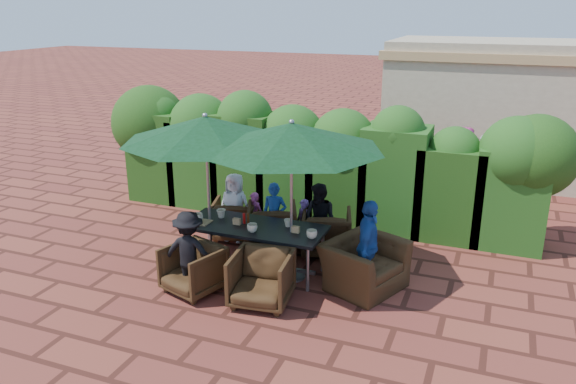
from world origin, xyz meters
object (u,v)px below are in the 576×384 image
(umbrella_left, at_px, (206,129))
(chair_far_right, at_px, (326,230))
(chair_near_left, at_px, (193,267))
(umbrella_right, at_px, (292,136))
(chair_far_left, at_px, (235,217))
(chair_far_mid, at_px, (272,224))
(chair_near_right, at_px, (261,276))
(dining_table, at_px, (254,230))
(chair_end_right, at_px, (364,257))

(umbrella_left, xyz_separation_m, chair_far_right, (1.61, 1.05, -1.80))
(umbrella_left, distance_m, chair_near_left, 2.06)
(umbrella_right, height_order, chair_far_left, umbrella_right)
(umbrella_right, bearing_deg, chair_far_mid, 127.38)
(chair_near_right, bearing_deg, chair_far_mid, 101.65)
(chair_far_mid, bearing_deg, chair_near_left, 53.70)
(dining_table, height_order, chair_far_mid, chair_far_mid)
(chair_far_left, bearing_deg, umbrella_left, 80.03)
(dining_table, distance_m, umbrella_right, 1.66)
(umbrella_left, relative_size, chair_end_right, 2.34)
(dining_table, distance_m, chair_far_left, 1.41)
(umbrella_left, xyz_separation_m, umbrella_right, (1.38, 0.01, 0.00))
(dining_table, xyz_separation_m, chair_far_left, (-0.88, 1.06, -0.29))
(umbrella_right, distance_m, chair_far_mid, 2.15)
(dining_table, relative_size, umbrella_left, 0.86)
(umbrella_right, relative_size, chair_near_left, 3.51)
(chair_far_mid, bearing_deg, chair_far_left, -33.09)
(umbrella_left, distance_m, chair_far_left, 2.13)
(dining_table, xyz_separation_m, chair_near_right, (0.52, -0.91, -0.26))
(chair_far_mid, bearing_deg, chair_near_right, 85.59)
(dining_table, relative_size, chair_near_right, 2.68)
(umbrella_right, bearing_deg, chair_end_right, 4.11)
(chair_near_right, bearing_deg, umbrella_left, 138.45)
(chair_far_right, distance_m, chair_near_left, 2.42)
(chair_end_right, bearing_deg, chair_far_right, 65.68)
(dining_table, distance_m, chair_far_right, 1.36)
(dining_table, bearing_deg, chair_near_left, -119.57)
(umbrella_right, bearing_deg, chair_near_right, -96.37)
(umbrella_left, bearing_deg, umbrella_right, 0.60)
(umbrella_right, xyz_separation_m, chair_far_right, (0.23, 1.04, -1.80))
(chair_end_right, bearing_deg, umbrella_left, 115.26)
(umbrella_right, relative_size, chair_far_mid, 3.21)
(chair_far_left, xyz_separation_m, chair_near_right, (1.40, -1.98, 0.02))
(dining_table, relative_size, chair_far_left, 2.85)
(chair_near_right, bearing_deg, chair_far_left, 118.31)
(dining_table, bearing_deg, chair_far_mid, 95.95)
(chair_far_mid, xyz_separation_m, chair_near_right, (0.62, -1.84, -0.01))
(dining_table, height_order, chair_far_right, chair_far_right)
(chair_near_right, xyz_separation_m, chair_end_right, (1.21, 0.98, 0.07))
(umbrella_right, distance_m, chair_near_right, 2.02)
(umbrella_right, xyz_separation_m, chair_near_right, (-0.10, -0.90, -1.80))
(chair_end_right, bearing_deg, chair_near_right, 152.05)
(chair_far_mid, bearing_deg, umbrella_left, 32.19)
(chair_far_left, height_order, chair_far_mid, chair_far_mid)
(dining_table, xyz_separation_m, chair_near_left, (-0.54, -0.96, -0.29))
(chair_far_left, xyz_separation_m, chair_far_right, (1.73, -0.04, 0.02))
(chair_far_left, relative_size, chair_near_right, 0.94)
(umbrella_left, height_order, chair_near_left, umbrella_left)
(chair_far_right, bearing_deg, dining_table, 33.47)
(dining_table, relative_size, umbrella_right, 0.82)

